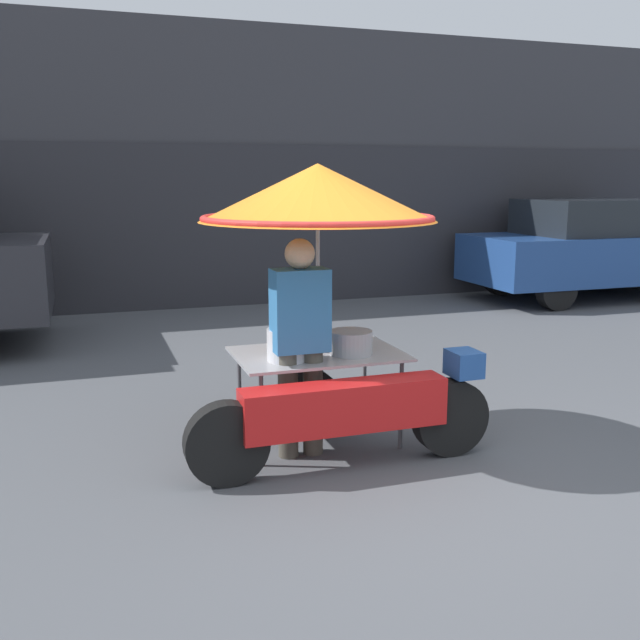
% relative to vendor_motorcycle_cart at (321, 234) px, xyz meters
% --- Properties ---
extents(ground_plane, '(36.00, 36.00, 0.00)m').
position_rel_vendor_motorcycle_cart_xyz_m(ground_plane, '(0.46, -1.13, -1.53)').
color(ground_plane, '#4C4F54').
extents(shopfront_building, '(28.00, 2.06, 4.13)m').
position_rel_vendor_motorcycle_cart_xyz_m(shopfront_building, '(0.46, 6.91, 0.52)').
color(shopfront_building, '#38383D').
rests_on(shopfront_building, ground).
extents(vendor_motorcycle_cart, '(2.12, 1.67, 2.01)m').
position_rel_vendor_motorcycle_cart_xyz_m(vendor_motorcycle_cart, '(0.00, 0.00, 0.00)').
color(vendor_motorcycle_cart, black).
rests_on(vendor_motorcycle_cart, ground).
extents(vendor_person, '(0.38, 0.22, 1.52)m').
position_rel_vendor_motorcycle_cart_xyz_m(vendor_person, '(-0.21, -0.16, -0.69)').
color(vendor_person, '#4C473D').
rests_on(vendor_person, ground).
extents(parked_car, '(4.31, 1.71, 1.58)m').
position_rel_vendor_motorcycle_cart_xyz_m(parked_car, '(6.28, 4.71, -0.73)').
color(parked_car, black).
rests_on(parked_car, ground).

